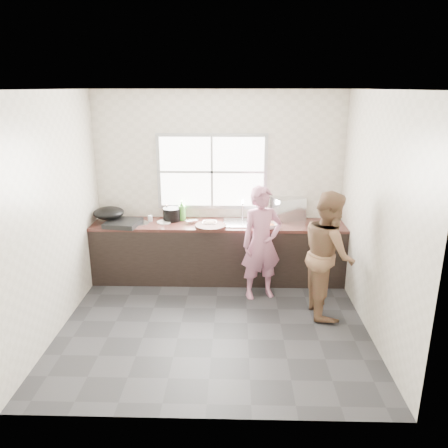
{
  "coord_description": "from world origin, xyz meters",
  "views": [
    {
      "loc": [
        0.24,
        -4.67,
        2.72
      ],
      "look_at": [
        0.1,
        0.65,
        1.05
      ],
      "focal_mm": 35.0,
      "sensor_mm": 36.0,
      "label": 1
    }
  ],
  "objects_px": {
    "cutting_board": "(211,226)",
    "bottle_green": "(182,210)",
    "bottle_brown_tall": "(167,212)",
    "burner": "(123,223)",
    "pot_lid_right": "(137,222)",
    "dish_rack": "(288,208)",
    "wok": "(109,213)",
    "bottle_brown_short": "(174,213)",
    "glass_jar": "(150,218)",
    "bowl_crabs": "(270,226)",
    "bowl_held": "(255,225)",
    "bowl_mince": "(210,223)",
    "pot_lid_left": "(141,223)",
    "plate_food": "(164,222)",
    "black_pot": "(172,214)",
    "woman": "(261,247)",
    "person_side": "(328,254)"
  },
  "relations": [
    {
      "from": "bottle_brown_tall",
      "to": "burner",
      "type": "height_order",
      "value": "bottle_brown_tall"
    },
    {
      "from": "person_side",
      "to": "bottle_brown_tall",
      "type": "xyz_separation_m",
      "value": [
        -2.15,
        1.19,
        0.18
      ]
    },
    {
      "from": "woman",
      "to": "burner",
      "type": "distance_m",
      "value": 1.98
    },
    {
      "from": "bottle_green",
      "to": "bottle_brown_short",
      "type": "height_order",
      "value": "bottle_green"
    },
    {
      "from": "dish_rack",
      "to": "pot_lid_right",
      "type": "xyz_separation_m",
      "value": [
        -2.19,
        -0.23,
        -0.16
      ]
    },
    {
      "from": "bowl_held",
      "to": "bottle_brown_tall",
      "type": "height_order",
      "value": "bottle_brown_tall"
    },
    {
      "from": "bowl_mince",
      "to": "bottle_green",
      "type": "xyz_separation_m",
      "value": [
        -0.42,
        0.23,
        0.13
      ]
    },
    {
      "from": "pot_lid_left",
      "to": "dish_rack",
      "type": "bearing_deg",
      "value": 7.37
    },
    {
      "from": "plate_food",
      "to": "bottle_brown_tall",
      "type": "height_order",
      "value": "bottle_brown_tall"
    },
    {
      "from": "burner",
      "to": "dish_rack",
      "type": "xyz_separation_m",
      "value": [
        2.35,
        0.37,
        0.13
      ]
    },
    {
      "from": "burner",
      "to": "bowl_held",
      "type": "bearing_deg",
      "value": -0.45
    },
    {
      "from": "bottle_brown_short",
      "to": "glass_jar",
      "type": "height_order",
      "value": "bottle_brown_short"
    },
    {
      "from": "plate_food",
      "to": "pot_lid_right",
      "type": "height_order",
      "value": "plate_food"
    },
    {
      "from": "bottle_brown_tall",
      "to": "dish_rack",
      "type": "distance_m",
      "value": 1.79
    },
    {
      "from": "black_pot",
      "to": "dish_rack",
      "type": "bearing_deg",
      "value": 3.94
    },
    {
      "from": "plate_food",
      "to": "cutting_board",
      "type": "bearing_deg",
      "value": -17.32
    },
    {
      "from": "bowl_mince",
      "to": "cutting_board",
      "type": "bearing_deg",
      "value": -79.58
    },
    {
      "from": "wok",
      "to": "bottle_brown_short",
      "type": "bearing_deg",
      "value": 14.2
    },
    {
      "from": "burner",
      "to": "pot_lid_right",
      "type": "height_order",
      "value": "burner"
    },
    {
      "from": "wok",
      "to": "pot_lid_right",
      "type": "xyz_separation_m",
      "value": [
        0.4,
        0.01,
        -0.14
      ]
    },
    {
      "from": "dish_rack",
      "to": "pot_lid_right",
      "type": "bearing_deg",
      "value": 163.11
    },
    {
      "from": "bowl_mince",
      "to": "pot_lid_right",
      "type": "height_order",
      "value": "bowl_mince"
    },
    {
      "from": "woman",
      "to": "bowl_crabs",
      "type": "relative_size",
      "value": 7.68
    },
    {
      "from": "pot_lid_left",
      "to": "pot_lid_right",
      "type": "height_order",
      "value": "same"
    },
    {
      "from": "cutting_board",
      "to": "dish_rack",
      "type": "bearing_deg",
      "value": 21.59
    },
    {
      "from": "bottle_green",
      "to": "bottle_brown_short",
      "type": "relative_size",
      "value": 2.03
    },
    {
      "from": "pot_lid_right",
      "to": "bottle_brown_short",
      "type": "bearing_deg",
      "value": 23.69
    },
    {
      "from": "person_side",
      "to": "woman",
      "type": "bearing_deg",
      "value": 58.93
    },
    {
      "from": "bowl_mince",
      "to": "bottle_green",
      "type": "distance_m",
      "value": 0.49
    },
    {
      "from": "plate_food",
      "to": "pot_lid_left",
      "type": "xyz_separation_m",
      "value": [
        -0.32,
        -0.05,
        -0.0
      ]
    },
    {
      "from": "black_pot",
      "to": "bowl_held",
      "type": "bearing_deg",
      "value": -12.66
    },
    {
      "from": "glass_jar",
      "to": "bowl_crabs",
      "type": "bearing_deg",
      "value": -8.93
    },
    {
      "from": "bowl_crabs",
      "to": "wok",
      "type": "height_order",
      "value": "wok"
    },
    {
      "from": "bowl_mince",
      "to": "black_pot",
      "type": "xyz_separation_m",
      "value": [
        -0.56,
        0.21,
        0.07
      ]
    },
    {
      "from": "bowl_held",
      "to": "bowl_mince",
      "type": "bearing_deg",
      "value": 175.07
    },
    {
      "from": "plate_food",
      "to": "pot_lid_left",
      "type": "height_order",
      "value": "plate_food"
    },
    {
      "from": "woman",
      "to": "pot_lid_right",
      "type": "distance_m",
      "value": 1.86
    },
    {
      "from": "woman",
      "to": "bottle_brown_tall",
      "type": "relative_size",
      "value": 7.37
    },
    {
      "from": "bottle_brown_tall",
      "to": "glass_jar",
      "type": "bearing_deg",
      "value": -142.11
    },
    {
      "from": "person_side",
      "to": "dish_rack",
      "type": "xyz_separation_m",
      "value": [
        -0.37,
        1.19,
        0.24
      ]
    },
    {
      "from": "plate_food",
      "to": "dish_rack",
      "type": "xyz_separation_m",
      "value": [
        1.8,
        0.23,
        0.16
      ]
    },
    {
      "from": "pot_lid_left",
      "to": "pot_lid_right",
      "type": "bearing_deg",
      "value": 143.28
    },
    {
      "from": "cutting_board",
      "to": "bottle_green",
      "type": "height_order",
      "value": "bottle_green"
    },
    {
      "from": "plate_food",
      "to": "bottle_brown_tall",
      "type": "distance_m",
      "value": 0.24
    },
    {
      "from": "bottle_green",
      "to": "black_pot",
      "type": "bearing_deg",
      "value": -174.13
    },
    {
      "from": "bottle_brown_tall",
      "to": "wok",
      "type": "bearing_deg",
      "value": -163.94
    },
    {
      "from": "plate_food",
      "to": "pot_lid_left",
      "type": "relative_size",
      "value": 0.84
    },
    {
      "from": "pot_lid_right",
      "to": "cutting_board",
      "type": "bearing_deg",
      "value": -11.31
    },
    {
      "from": "woman",
      "to": "black_pot",
      "type": "distance_m",
      "value": 1.45
    },
    {
      "from": "bottle_green",
      "to": "bottle_brown_tall",
      "type": "bearing_deg",
      "value": 156.49
    }
  ]
}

